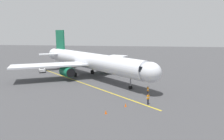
% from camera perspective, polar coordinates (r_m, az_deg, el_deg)
% --- Properties ---
extents(ground_plane, '(220.00, 220.00, 0.00)m').
position_cam_1_polar(ground_plane, '(48.70, -6.72, -2.23)').
color(ground_plane, '#424244').
extents(apron_lead_in_line, '(30.24, 26.54, 0.01)m').
position_cam_1_polar(apron_lead_in_line, '(43.47, -8.03, -3.85)').
color(apron_lead_in_line, yellow).
rests_on(apron_lead_in_line, ground).
extents(airplane, '(33.58, 32.44, 11.50)m').
position_cam_1_polar(airplane, '(48.58, -6.39, 2.56)').
color(airplane, silver).
rests_on(airplane, ground).
extents(ground_crew_marshaller, '(0.44, 0.47, 1.71)m').
position_cam_1_polar(ground_crew_marshaller, '(31.23, 10.28, -8.15)').
color(ground_crew_marshaller, '#23232D').
rests_on(ground_crew_marshaller, ground).
extents(ground_crew_wing_walker, '(0.29, 0.43, 1.71)m').
position_cam_1_polar(ground_crew_wing_walker, '(35.34, 10.21, -5.89)').
color(ground_crew_wing_walker, '#23232D').
rests_on(ground_crew_wing_walker, ground).
extents(tug_near_nose, '(2.48, 2.74, 1.50)m').
position_cam_1_polar(tug_near_nose, '(58.02, -19.39, 0.05)').
color(tug_near_nose, white).
rests_on(tug_near_nose, ground).
extents(safety_cone_nose_left, '(0.32, 0.32, 0.55)m').
position_cam_1_polar(safety_cone_nose_left, '(30.14, 3.90, -9.94)').
color(safety_cone_nose_left, '#F2590F').
rests_on(safety_cone_nose_left, ground).
extents(safety_cone_nose_right, '(0.32, 0.32, 0.55)m').
position_cam_1_polar(safety_cone_nose_right, '(48.95, 8.33, -1.87)').
color(safety_cone_nose_right, '#F2590F').
rests_on(safety_cone_nose_right, ground).
extents(safety_cone_wing_port, '(0.32, 0.32, 0.55)m').
position_cam_1_polar(safety_cone_wing_port, '(27.61, -1.77, -11.92)').
color(safety_cone_wing_port, '#F2590F').
rests_on(safety_cone_wing_port, ground).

